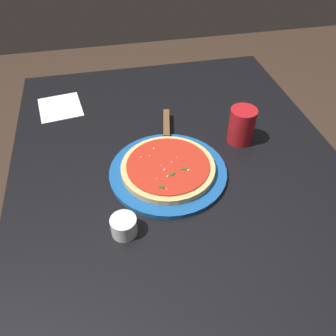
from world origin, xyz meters
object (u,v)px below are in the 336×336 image
at_px(cup_tall_drink, 242,126).
at_px(napkin_folded_right, 60,107).
at_px(cup_small_sauce, 124,226).
at_px(pizza, 168,167).
at_px(pizza_server, 168,132).
at_px(serving_plate, 168,172).

height_order(cup_tall_drink, napkin_folded_right, cup_tall_drink).
bearing_deg(napkin_folded_right, cup_small_sauce, -164.70).
height_order(pizza, pizza_server, pizza).
bearing_deg(cup_tall_drink, cup_small_sauce, 124.98).
bearing_deg(pizza_server, serving_plate, 168.32).
xyz_separation_m(serving_plate, napkin_folded_right, (0.37, 0.28, -0.01)).
relative_size(serving_plate, cup_small_sauce, 5.24).
relative_size(serving_plate, cup_tall_drink, 2.93).
bearing_deg(napkin_folded_right, serving_plate, -143.32).
bearing_deg(serving_plate, pizza, 179.62).
bearing_deg(pizza, napkin_folded_right, 36.68).
height_order(pizza, cup_small_sauce, cup_small_sauce).
height_order(pizza_server, napkin_folded_right, pizza_server).
relative_size(cup_tall_drink, napkin_folded_right, 0.70).
bearing_deg(cup_small_sauce, cup_tall_drink, -55.02).
bearing_deg(cup_small_sauce, pizza_server, -27.73).
xyz_separation_m(serving_plate, cup_small_sauce, (-0.16, 0.13, 0.02)).
xyz_separation_m(pizza_server, napkin_folded_right, (0.22, 0.31, -0.02)).
relative_size(cup_tall_drink, cup_small_sauce, 1.79).
height_order(serving_plate, pizza_server, pizza_server).
distance_m(serving_plate, pizza, 0.02).
relative_size(serving_plate, pizza_server, 1.35).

